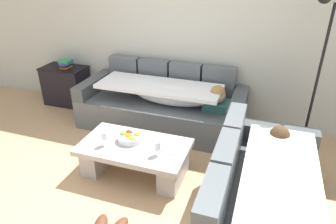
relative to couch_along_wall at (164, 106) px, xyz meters
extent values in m
plane|color=tan|center=(0.06, -1.62, -0.33)|extent=(14.00, 14.00, 0.00)
cube|color=beige|center=(0.06, 0.53, 1.02)|extent=(9.00, 0.10, 2.70)
cube|color=#545A5E|center=(-0.04, -0.02, -0.12)|extent=(2.33, 0.92, 0.42)
cube|color=#545A5E|center=(-0.77, 0.36, 0.32)|extent=(0.46, 0.16, 0.46)
cube|color=#545A5E|center=(-0.28, 0.36, 0.32)|extent=(0.46, 0.16, 0.46)
cube|color=#545A5E|center=(0.21, 0.36, 0.32)|extent=(0.46, 0.16, 0.46)
cube|color=#545A5E|center=(0.70, 0.36, 0.32)|extent=(0.46, 0.16, 0.46)
cube|color=#43484B|center=(-1.11, -0.02, 0.19)|extent=(0.18, 0.92, 0.20)
cube|color=#43484B|center=(1.04, -0.02, 0.19)|extent=(0.18, 0.92, 0.20)
cube|color=#2D6660|center=(0.77, -0.03, 0.14)|extent=(0.36, 0.28, 0.11)
sphere|color=tan|center=(0.77, -0.07, 0.30)|extent=(0.21, 0.21, 0.21)
sphere|color=#9E7042|center=(0.77, -0.07, 0.33)|extent=(0.20, 0.20, 0.20)
ellipsoid|color=white|center=(0.15, -0.07, 0.23)|extent=(1.10, 0.44, 0.28)
cube|color=white|center=(-0.04, -0.09, 0.33)|extent=(1.70, 0.60, 0.05)
cube|color=white|center=(-0.04, -0.46, -0.10)|extent=(1.44, 0.04, 0.38)
cube|color=#545A5E|center=(1.49, -1.58, -0.12)|extent=(0.92, 2.02, 0.42)
cube|color=#545A5E|center=(1.11, -2.14, 0.32)|extent=(0.16, 0.52, 0.46)
cube|color=#545A5E|center=(1.11, -1.58, 0.32)|extent=(0.16, 0.52, 0.46)
cube|color=#545A5E|center=(1.11, -1.03, 0.32)|extent=(0.16, 0.52, 0.46)
cube|color=#43484B|center=(1.49, -0.66, 0.19)|extent=(0.92, 0.18, 0.20)
cube|color=#4C4C56|center=(1.50, -0.93, 0.14)|extent=(0.28, 0.36, 0.11)
sphere|color=beige|center=(1.54, -0.93, 0.30)|extent=(0.21, 0.21, 0.21)
sphere|color=#4C331E|center=(1.54, -0.93, 0.33)|extent=(0.20, 0.20, 0.20)
ellipsoid|color=silver|center=(1.54, -1.55, 0.23)|extent=(0.44, 1.10, 0.28)
cube|color=silver|center=(1.56, -1.58, 0.33)|extent=(0.60, 1.53, 0.05)
cube|color=#B2ABA8|center=(0.06, -1.15, 0.02)|extent=(1.20, 0.68, 0.06)
cube|color=#B2ABA8|center=(-0.40, -1.15, -0.17)|extent=(0.20, 0.54, 0.32)
cube|color=#B2ABA8|center=(0.52, -1.15, -0.17)|extent=(0.20, 0.54, 0.32)
cylinder|color=silver|center=(-0.02, -1.08, 0.08)|extent=(0.28, 0.28, 0.07)
sphere|color=orange|center=(-0.03, -1.10, 0.11)|extent=(0.08, 0.08, 0.08)
sphere|color=red|center=(-0.05, -1.03, 0.11)|extent=(0.08, 0.08, 0.08)
sphere|color=gold|center=(0.03, -1.14, 0.11)|extent=(0.08, 0.08, 0.08)
sphere|color=orange|center=(0.06, -1.05, 0.11)|extent=(0.08, 0.08, 0.08)
sphere|color=#65A12D|center=(-0.10, -1.08, 0.11)|extent=(0.08, 0.08, 0.08)
cylinder|color=silver|center=(-0.24, -1.26, 0.05)|extent=(0.06, 0.06, 0.01)
cylinder|color=silver|center=(-0.24, -1.26, 0.09)|extent=(0.01, 0.01, 0.07)
cylinder|color=silver|center=(-0.24, -1.26, 0.17)|extent=(0.07, 0.07, 0.08)
cylinder|color=silver|center=(0.38, -1.25, 0.05)|extent=(0.06, 0.06, 0.01)
cylinder|color=silver|center=(0.38, -1.25, 0.09)|extent=(0.01, 0.01, 0.07)
cylinder|color=silver|center=(0.38, -1.25, 0.17)|extent=(0.07, 0.07, 0.08)
cube|color=white|center=(0.43, -1.08, 0.05)|extent=(0.28, 0.21, 0.01)
cube|color=black|center=(-1.82, 0.23, -0.02)|extent=(0.70, 0.42, 0.62)
cube|color=black|center=(-1.82, 0.23, 0.30)|extent=(0.72, 0.44, 0.02)
cube|color=#B76623|center=(-1.77, 0.22, 0.32)|extent=(0.13, 0.18, 0.03)
cube|color=black|center=(-1.77, 0.21, 0.35)|extent=(0.13, 0.18, 0.02)
cube|color=#72337F|center=(-1.77, 0.22, 0.37)|extent=(0.13, 0.18, 0.02)
cube|color=#2D569E|center=(-1.76, 0.23, 0.39)|extent=(0.17, 0.19, 0.03)
cube|color=#338C59|center=(-1.76, 0.22, 0.42)|extent=(0.17, 0.20, 0.03)
cylinder|color=black|center=(1.88, -0.08, -0.32)|extent=(0.28, 0.28, 0.02)
cylinder|color=black|center=(1.88, -0.08, 0.59)|extent=(0.03, 0.03, 1.80)
camera|label=1|loc=(1.33, -3.69, 1.87)|focal=32.34mm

